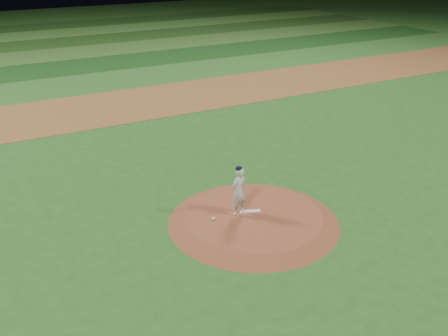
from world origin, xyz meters
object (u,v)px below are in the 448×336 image
(pitchers_mound, at_px, (254,218))
(rosin_bag, at_px, (213,218))
(pitching_rubber, at_px, (250,211))
(pitcher_on_mound, at_px, (239,191))

(pitchers_mound, relative_size, rosin_bag, 41.55)
(pitchers_mound, height_order, pitching_rubber, pitching_rubber)
(pitching_rubber, relative_size, pitcher_on_mound, 0.40)
(pitchers_mound, relative_size, pitching_rubber, 8.17)
(rosin_bag, distance_m, pitcher_on_mound, 1.18)
(pitching_rubber, bearing_deg, pitchers_mound, -69.74)
(pitchers_mound, distance_m, pitcher_on_mound, 1.07)
(pitchers_mound, distance_m, rosin_bag, 1.33)
(pitching_rubber, distance_m, rosin_bag, 1.28)
(pitchers_mound, bearing_deg, pitcher_on_mound, 139.99)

